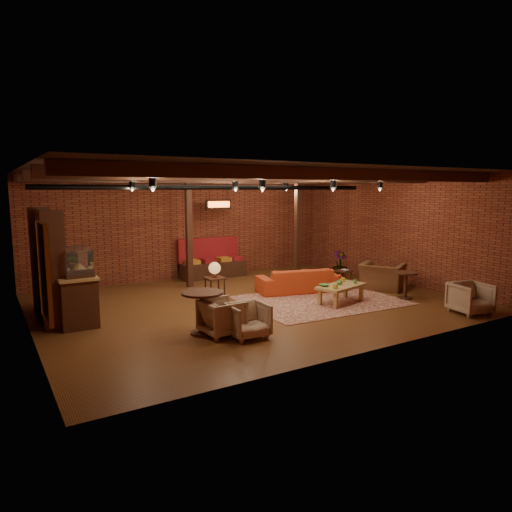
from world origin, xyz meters
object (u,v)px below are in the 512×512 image
armchair_a (222,315)px  armchair_b (248,318)px  round_table_left (202,305)px  round_table_right (406,281)px  armchair_right (382,272)px  armchair_far (471,297)px  side_table_lamp (215,271)px  side_table_book (343,271)px  plant_tall (340,238)px  sofa (298,280)px  coffee_table (341,287)px

armchair_a → armchair_b: 0.52m
round_table_left → round_table_right: 5.70m
armchair_right → armchair_far: size_ratio=1.46×
side_table_lamp → round_table_left: size_ratio=1.15×
round_table_left → side_table_book: (5.44, 2.03, -0.15)m
plant_tall → armchair_far: bearing=-94.1°
armchair_a → round_table_right: 5.40m
round_table_left → armchair_right: armchair_right is taller
armchair_right → side_table_lamp: bearing=43.6°
round_table_left → armchair_far: bearing=-17.2°
armchair_a → side_table_book: 5.61m
sofa → coffee_table: bearing=108.8°
round_table_left → armchair_right: 6.11m
armchair_a → side_table_book: (5.13, 2.27, 0.03)m
side_table_book → armchair_far: bearing=-84.4°
side_table_book → side_table_lamp: bearing=174.1°
coffee_table → plant_tall: plant_tall is taller
armchair_a → armchair_far: size_ratio=0.98×
armchair_a → side_table_book: size_ratio=1.62×
side_table_book → round_table_right: (0.26, -2.07, 0.05)m
armchair_a → plant_tall: 6.74m
coffee_table → armchair_b: 3.47m
sofa → armchair_a: bearing=46.7°
sofa → side_table_book: bearing=-166.0°
coffee_table → armchair_right: bearing=15.8°
side_table_lamp → armchair_right: size_ratio=0.85×
coffee_table → side_table_lamp: bearing=141.4°
armchair_right → plant_tall: (0.14, 1.94, 0.78)m
sofa → plant_tall: bearing=-143.8°
armchair_right → side_table_book: 1.14m
coffee_table → side_table_book: 2.17m
coffee_table → armchair_b: (-3.29, -1.09, -0.04)m
side_table_book → round_table_right: size_ratio=0.69×
sofa → round_table_right: round_table_right is taller
round_table_left → sofa: bearing=28.0°
coffee_table → round_table_right: size_ratio=2.08×
sofa → armchair_a: size_ratio=2.92×
armchair_b → armchair_far: size_ratio=0.93×
armchair_b → armchair_right: size_ratio=0.64×
coffee_table → armchair_a: size_ratio=1.88×
round_table_left → plant_tall: (6.16, 2.99, 0.71)m
armchair_right → plant_tall: bearing=-33.5°
sofa → side_table_book: sofa is taller
armchair_right → side_table_book: bearing=1.1°
round_table_left → armchair_a: round_table_left is taller
round_table_left → armchair_far: round_table_left is taller
coffee_table → side_table_lamp: size_ratio=1.50×
coffee_table → round_table_left: 3.97m
round_table_left → coffee_table: bearing=6.7°
round_table_left → armchair_far: size_ratio=1.07×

